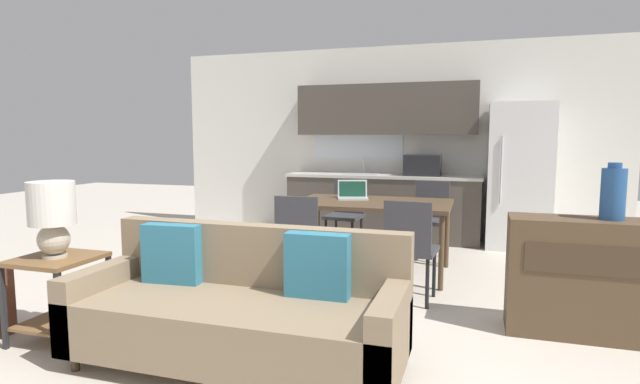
{
  "coord_description": "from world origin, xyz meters",
  "views": [
    {
      "loc": [
        1.25,
        -2.58,
        1.43
      ],
      "look_at": [
        -0.04,
        1.5,
        0.95
      ],
      "focal_mm": 28.0,
      "sensor_mm": 36.0,
      "label": 1
    }
  ],
  "objects_px": {
    "dining_table": "(372,207)",
    "vase": "(613,193)",
    "table_lamp": "(52,213)",
    "dining_chair_far_left": "(346,211)",
    "credenza": "(580,277)",
    "laptop": "(353,194)",
    "couch": "(241,311)",
    "dining_chair_far_right": "(430,215)",
    "side_table": "(58,284)",
    "refrigerator": "(519,176)",
    "dining_chair_near_right": "(410,245)",
    "dining_chair_near_left": "(300,237)"
  },
  "relations": [
    {
      "from": "table_lamp",
      "to": "dining_chair_far_left",
      "type": "relative_size",
      "value": 0.59
    },
    {
      "from": "refrigerator",
      "to": "laptop",
      "type": "height_order",
      "value": "refrigerator"
    },
    {
      "from": "dining_chair_near_left",
      "to": "dining_chair_near_right",
      "type": "bearing_deg",
      "value": 173.4
    },
    {
      "from": "refrigerator",
      "to": "laptop",
      "type": "distance_m",
      "value": 2.39
    },
    {
      "from": "vase",
      "to": "laptop",
      "type": "distance_m",
      "value": 2.58
    },
    {
      "from": "dining_table",
      "to": "refrigerator",
      "type": "bearing_deg",
      "value": 48.41
    },
    {
      "from": "refrigerator",
      "to": "dining_chair_near_left",
      "type": "bearing_deg",
      "value": -128.62
    },
    {
      "from": "dining_chair_near_right",
      "to": "vase",
      "type": "bearing_deg",
      "value": 172.21
    },
    {
      "from": "laptop",
      "to": "dining_chair_near_left",
      "type": "bearing_deg",
      "value": -121.4
    },
    {
      "from": "vase",
      "to": "laptop",
      "type": "height_order",
      "value": "vase"
    },
    {
      "from": "couch",
      "to": "dining_chair_far_left",
      "type": "height_order",
      "value": "dining_chair_far_left"
    },
    {
      "from": "couch",
      "to": "side_table",
      "type": "xyz_separation_m",
      "value": [
        -1.38,
        -0.06,
        0.06
      ]
    },
    {
      "from": "refrigerator",
      "to": "couch",
      "type": "bearing_deg",
      "value": -114.92
    },
    {
      "from": "refrigerator",
      "to": "dining_chair_far_left",
      "type": "distance_m",
      "value": 2.27
    },
    {
      "from": "table_lamp",
      "to": "dining_chair_near_left",
      "type": "bearing_deg",
      "value": 52.31
    },
    {
      "from": "couch",
      "to": "table_lamp",
      "type": "bearing_deg",
      "value": -176.94
    },
    {
      "from": "couch",
      "to": "credenza",
      "type": "bearing_deg",
      "value": 28.37
    },
    {
      "from": "dining_chair_near_left",
      "to": "laptop",
      "type": "relative_size",
      "value": 2.36
    },
    {
      "from": "credenza",
      "to": "dining_chair_far_right",
      "type": "relative_size",
      "value": 1.09
    },
    {
      "from": "dining_table",
      "to": "vase",
      "type": "relative_size",
      "value": 4.01
    },
    {
      "from": "couch",
      "to": "laptop",
      "type": "bearing_deg",
      "value": 87.68
    },
    {
      "from": "refrigerator",
      "to": "couch",
      "type": "xyz_separation_m",
      "value": [
        -1.89,
        -4.08,
        -0.58
      ]
    },
    {
      "from": "couch",
      "to": "dining_chair_near_right",
      "type": "relative_size",
      "value": 2.29
    },
    {
      "from": "dining_chair_near_right",
      "to": "dining_chair_near_left",
      "type": "height_order",
      "value": "same"
    },
    {
      "from": "side_table",
      "to": "couch",
      "type": "bearing_deg",
      "value": 2.54
    },
    {
      "from": "refrigerator",
      "to": "couch",
      "type": "distance_m",
      "value": 4.53
    },
    {
      "from": "table_lamp",
      "to": "dining_chair_near_right",
      "type": "height_order",
      "value": "table_lamp"
    },
    {
      "from": "credenza",
      "to": "laptop",
      "type": "distance_m",
      "value": 2.46
    },
    {
      "from": "side_table",
      "to": "laptop",
      "type": "relative_size",
      "value": 1.57
    },
    {
      "from": "dining_table",
      "to": "vase",
      "type": "height_order",
      "value": "vase"
    },
    {
      "from": "credenza",
      "to": "dining_chair_far_left",
      "type": "relative_size",
      "value": 1.09
    },
    {
      "from": "dining_chair_near_left",
      "to": "dining_chair_far_left",
      "type": "relative_size",
      "value": 1.0
    },
    {
      "from": "refrigerator",
      "to": "laptop",
      "type": "bearing_deg",
      "value": -138.7
    },
    {
      "from": "side_table",
      "to": "dining_chair_far_left",
      "type": "xyz_separation_m",
      "value": [
        1.23,
        3.24,
        0.1
      ]
    },
    {
      "from": "dining_table",
      "to": "dining_chair_near_left",
      "type": "bearing_deg",
      "value": -121.5
    },
    {
      "from": "side_table",
      "to": "dining_chair_far_left",
      "type": "distance_m",
      "value": 3.47
    },
    {
      "from": "laptop",
      "to": "refrigerator",
      "type": "bearing_deg",
      "value": 24.32
    },
    {
      "from": "table_lamp",
      "to": "dining_chair_far_right",
      "type": "distance_m",
      "value": 3.96
    },
    {
      "from": "laptop",
      "to": "dining_chair_far_right",
      "type": "bearing_deg",
      "value": 23.51
    },
    {
      "from": "table_lamp",
      "to": "credenza",
      "type": "relative_size",
      "value": 0.54
    },
    {
      "from": "refrigerator",
      "to": "vase",
      "type": "height_order",
      "value": "refrigerator"
    },
    {
      "from": "couch",
      "to": "dining_chair_far_right",
      "type": "relative_size",
      "value": 2.29
    },
    {
      "from": "dining_chair_far_left",
      "to": "dining_chair_far_right",
      "type": "height_order",
      "value": "same"
    },
    {
      "from": "refrigerator",
      "to": "credenza",
      "type": "bearing_deg",
      "value": -85.79
    },
    {
      "from": "dining_chair_far_right",
      "to": "dining_chair_near_left",
      "type": "bearing_deg",
      "value": -115.95
    },
    {
      "from": "dining_chair_near_right",
      "to": "laptop",
      "type": "bearing_deg",
      "value": -49.02
    },
    {
      "from": "side_table",
      "to": "vase",
      "type": "relative_size",
      "value": 1.5
    },
    {
      "from": "side_table",
      "to": "dining_chair_far_right",
      "type": "xyz_separation_m",
      "value": [
        2.25,
        3.22,
        0.1
      ]
    },
    {
      "from": "vase",
      "to": "couch",
      "type": "bearing_deg",
      "value": -153.19
    },
    {
      "from": "dining_table",
      "to": "dining_chair_near_right",
      "type": "bearing_deg",
      "value": -59.8
    }
  ]
}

